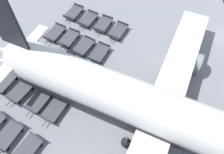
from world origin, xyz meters
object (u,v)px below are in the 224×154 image
Objects in this scene: baggage_dolly_row_near_col_d at (5,82)px; baggage_dolly_row_near_col_c at (31,54)px; baggage_dolly_row_mid_a_col_d at (20,91)px; baggage_dolly_row_far_col_e at (27,150)px; baggage_dolly_row_far_col_b at (99,53)px; baggage_dolly_row_mid_b_col_b at (84,47)px; baggage_dolly_row_mid_b_col_d at (39,100)px; baggage_dolly_row_mid_b_col_a at (103,24)px; baggage_dolly_row_mid_a_col_a at (88,19)px; baggage_dolly_row_mid_b_col_e at (8,135)px; baggage_dolly_row_far_col_c at (79,79)px; baggage_dolly_row_mid_b_col_c at (62,70)px; baggage_dolly_row_mid_a_col_b at (69,39)px; baggage_dolly_row_far_col_d at (55,109)px; baggage_dolly_row_mid_a_col_c at (47,63)px; baggage_dolly_row_far_col_a at (118,31)px; airplane at (170,117)px; baggage_dolly_row_near_col_a at (74,13)px; baggage_dolly_row_near_col_b at (55,33)px.

baggage_dolly_row_near_col_c is at bearing 168.26° from baggage_dolly_row_near_col_d.
baggage_dolly_row_mid_a_col_d is 6.88m from baggage_dolly_row_far_col_e.
baggage_dolly_row_mid_b_col_b is at bearing -102.21° from baggage_dolly_row_far_col_b.
baggage_dolly_row_mid_b_col_b and baggage_dolly_row_mid_b_col_d have the same top height.
baggage_dolly_row_mid_b_col_a is 1.00× the size of baggage_dolly_row_mid_b_col_b.
baggage_dolly_row_near_col_d and baggage_dolly_row_mid_a_col_a have the same top height.
baggage_dolly_row_mid_b_col_e is 9.38m from baggage_dolly_row_far_col_c.
baggage_dolly_row_mid_b_col_c and baggage_dolly_row_far_col_e have the same top height.
baggage_dolly_row_mid_a_col_b is 5.15m from baggage_dolly_row_mid_b_col_c.
baggage_dolly_row_mid_a_col_d and baggage_dolly_row_mid_b_col_b have the same top height.
baggage_dolly_row_mid_b_col_d is at bearing -9.50° from baggage_dolly_row_mid_b_col_c.
baggage_dolly_row_mid_b_col_e is 5.18m from baggage_dolly_row_far_col_d.
baggage_dolly_row_mid_b_col_d is at bearing -39.45° from baggage_dolly_row_far_col_c.
baggage_dolly_row_mid_a_col_c is at bearing 74.78° from baggage_dolly_row_near_col_c.
baggage_dolly_row_mid_b_col_a is 13.96m from baggage_dolly_row_far_col_d.
baggage_dolly_row_mid_b_col_d and baggage_dolly_row_far_col_e have the same top height.
baggage_dolly_row_mid_b_col_e and baggage_dolly_row_far_col_c have the same top height.
baggage_dolly_row_far_col_a is at bearing 138.79° from baggage_dolly_row_mid_a_col_c.
airplane is 16.77m from baggage_dolly_row_mid_b_col_a.
airplane is 12.42m from baggage_dolly_row_far_col_b.
airplane is at bearing 74.79° from baggage_dolly_row_near_col_c.
baggage_dolly_row_far_col_a is at bearing 156.88° from baggage_dolly_row_mid_b_col_d.
baggage_dolly_row_mid_b_col_a and baggage_dolly_row_mid_b_col_e have the same top height.
baggage_dolly_row_mid_a_col_c is at bearing -59.17° from baggage_dolly_row_far_col_b.
baggage_dolly_row_mid_a_col_d is 1.00× the size of baggage_dolly_row_far_col_b.
baggage_dolly_row_mid_b_col_c is (8.89, -2.30, 0.00)m from baggage_dolly_row_mid_b_col_a.
baggage_dolly_row_near_col_c and baggage_dolly_row_mid_a_col_c have the same top height.
baggage_dolly_row_mid_b_col_e is at bearing 34.62° from baggage_dolly_row_near_col_d.
airplane is 18.92m from baggage_dolly_row_near_col_d.
baggage_dolly_row_near_col_c is 1.00× the size of baggage_dolly_row_mid_b_col_b.
baggage_dolly_row_mid_a_col_c is 9.42m from baggage_dolly_row_mid_b_col_e.
baggage_dolly_row_mid_b_col_c is at bearing -42.72° from baggage_dolly_row_far_col_b.
baggage_dolly_row_mid_b_col_d is (5.66, 4.01, 0.00)m from baggage_dolly_row_near_col_c.
baggage_dolly_row_mid_b_col_b is 1.00× the size of baggage_dolly_row_mid_b_col_c.
baggage_dolly_row_mid_a_col_c is 5.14m from baggage_dolly_row_mid_b_col_d.
baggage_dolly_row_mid_a_col_c is at bearing -27.71° from baggage_dolly_row_mid_b_col_a.
baggage_dolly_row_near_col_a and baggage_dolly_row_mid_b_col_a have the same top height.
baggage_dolly_row_far_col_e is (6.02, -12.42, -2.66)m from airplane.
baggage_dolly_row_mid_b_col_e is at bearing -106.16° from baggage_dolly_row_far_col_e.
baggage_dolly_row_mid_b_col_a is 13.81m from baggage_dolly_row_mid_b_col_d.
baggage_dolly_row_near_col_b and baggage_dolly_row_mid_b_col_a have the same top height.
baggage_dolly_row_mid_a_col_a is 13.85m from baggage_dolly_row_mid_b_col_d.
baggage_dolly_row_far_col_c is at bearing 140.55° from baggage_dolly_row_mid_b_col_d.
baggage_dolly_row_far_col_d is at bearing -3.83° from baggage_dolly_row_mid_b_col_a.
baggage_dolly_row_near_col_d is 1.00× the size of baggage_dolly_row_far_col_b.
baggage_dolly_row_mid_a_col_b is at bearing 177.30° from baggage_dolly_row_mid_b_col_e.
baggage_dolly_row_mid_a_col_d is at bearing -101.25° from baggage_dolly_row_far_col_d.
baggage_dolly_row_mid_a_col_b is 9.33m from baggage_dolly_row_mid_a_col_d.
baggage_dolly_row_mid_b_col_e is at bearing -70.45° from airplane.
baggage_dolly_row_mid_a_col_b is 1.00× the size of baggage_dolly_row_far_col_a.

